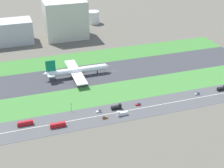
{
  "coord_description": "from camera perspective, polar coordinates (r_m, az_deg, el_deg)",
  "views": [
    {
      "loc": [
        -97.96,
        -282.91,
        141.52
      ],
      "look_at": [
        -14.93,
        -36.5,
        6.0
      ],
      "focal_mm": 53.57,
      "sensor_mm": 36.0,
      "label": 1
    }
  ],
  "objects": [
    {
      "name": "truck_1",
      "position": [
        259.81,
        1.71,
        -5.05
      ],
      "size": [
        8.4,
        2.5,
        4.0
      ],
      "rotation": [
        0.0,
        0.0,
        3.14
      ],
      "color": "silver",
      "rests_on": "highway"
    },
    {
      "name": "car_0",
      "position": [
        273.83,
        4.49,
        -3.46
      ],
      "size": [
        4.4,
        1.8,
        2.0
      ],
      "color": "#B2191E",
      "rests_on": "highway"
    },
    {
      "name": "truck_0",
      "position": [
        310.36,
        18.23,
        -0.75
      ],
      "size": [
        8.4,
        2.5,
        4.0
      ],
      "color": "black",
      "rests_on": "highway"
    },
    {
      "name": "airliner",
      "position": [
        319.09,
        -6.21,
        2.27
      ],
      "size": [
        65.0,
        56.0,
        19.7
      ],
      "color": "white",
      "rests_on": "runway"
    },
    {
      "name": "grass_median_north",
      "position": [
        366.78,
        -1.66,
        4.83
      ],
      "size": [
        280.0,
        36.0,
        0.1
      ],
      "primitive_type": "cube",
      "color": "#3D7A33",
      "rests_on": "ground_plane"
    },
    {
      "name": "bus_1",
      "position": [
        249.48,
        -9.22,
        -6.94
      ],
      "size": [
        11.6,
        2.5,
        3.5
      ],
      "rotation": [
        0.0,
        0.0,
        3.14
      ],
      "color": "#B2191E",
      "rests_on": "highway"
    },
    {
      "name": "fuel_tank_centre",
      "position": [
        477.09,
        -3.25,
        11.29
      ],
      "size": [
        17.23,
        17.23,
        16.95
      ],
      "primitive_type": "cylinder",
      "color": "silver",
      "rests_on": "ground_plane"
    },
    {
      "name": "truck_2",
      "position": [
        267.51,
        0.78,
        -3.99
      ],
      "size": [
        8.4,
        2.5,
        4.0
      ],
      "color": "black",
      "rests_on": "highway"
    },
    {
      "name": "runway",
      "position": [
        331.13,
        0.43,
        2.23
      ],
      "size": [
        280.0,
        46.0,
        0.1
      ],
      "primitive_type": "cube",
      "color": "#38383D",
      "rests_on": "ground_plane"
    },
    {
      "name": "car_3",
      "position": [
        297.56,
        14.37,
        -1.61
      ],
      "size": [
        4.4,
        1.8,
        2.0
      ],
      "color": "#99999E",
      "rests_on": "highway"
    },
    {
      "name": "ground_plane",
      "position": [
        331.15,
        0.43,
        2.23
      ],
      "size": [
        800.0,
        800.0,
        0.0
      ],
      "primitive_type": "plane",
      "color": "#5B564C"
    },
    {
      "name": "car_1",
      "position": [
        256.4,
        -1.26,
        -5.73
      ],
      "size": [
        4.4,
        1.8,
        2.0
      ],
      "rotation": [
        0.0,
        0.0,
        3.14
      ],
      "color": "brown",
      "rests_on": "highway"
    },
    {
      "name": "traffic_light",
      "position": [
        264.98,
        -6.98,
        -3.89
      ],
      "size": [
        0.36,
        0.5,
        7.2
      ],
      "color": "#4C4C51",
      "rests_on": "highway"
    },
    {
      "name": "fuel_tank_west",
      "position": [
        471.21,
        -6.48,
        10.83
      ],
      "size": [
        16.4,
        16.4,
        15.05
      ],
      "primitive_type": "cylinder",
      "color": "silver",
      "rests_on": "ground_plane"
    },
    {
      "name": "bus_0",
      "position": [
        256.37,
        -14.59,
        -6.51
      ],
      "size": [
        11.6,
        2.5,
        3.5
      ],
      "color": "#B2191E",
      "rests_on": "highway"
    },
    {
      "name": "car_2",
      "position": [
        264.11,
        -2.22,
        -4.66
      ],
      "size": [
        4.4,
        1.8,
        2.0
      ],
      "color": "silver",
      "rests_on": "highway"
    },
    {
      "name": "highway_centerline",
      "position": [
        271.4,
        5.47,
        -4.02
      ],
      "size": [
        266.0,
        0.5,
        0.01
      ],
      "primitive_type": "cube",
      "color": "silver",
      "rests_on": "highway"
    },
    {
      "name": "hangar_building",
      "position": [
        420.63,
        -7.98,
        10.91
      ],
      "size": [
        50.64,
        37.26,
        46.12
      ],
      "primitive_type": "cube",
      "color": "beige",
      "rests_on": "ground_plane"
    },
    {
      "name": "highway",
      "position": [
        271.42,
        5.47,
        -4.03
      ],
      "size": [
        280.0,
        28.0,
        0.1
      ],
      "primitive_type": "cube",
      "color": "#4C4C4F",
      "rests_on": "ground_plane"
    },
    {
      "name": "grass_median_south",
      "position": [
        296.87,
        3.01,
        -0.97
      ],
      "size": [
        280.0,
        36.0,
        0.1
      ],
      "primitive_type": "cube",
      "color": "#427F38",
      "rests_on": "ground_plane"
    },
    {
      "name": "terminal_building",
      "position": [
        417.07,
        -16.8,
        8.5
      ],
      "size": [
        48.51,
        29.85,
        27.31
      ],
      "primitive_type": "cube",
      "color": "#B2B2B7",
      "rests_on": "ground_plane"
    }
  ]
}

